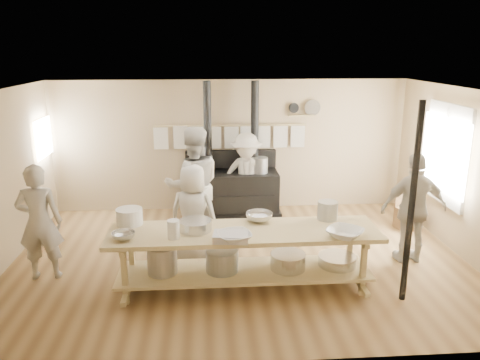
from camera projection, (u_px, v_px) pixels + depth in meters
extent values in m
plane|color=brown|center=(239.00, 259.00, 7.31)|extent=(7.00, 7.00, 0.00)
plane|color=tan|center=(230.00, 146.00, 9.35)|extent=(7.00, 0.00, 7.00)
plane|color=tan|center=(258.00, 249.00, 4.55)|extent=(7.00, 0.00, 7.00)
plane|color=tan|center=(466.00, 175.00, 7.20)|extent=(0.00, 5.00, 5.00)
plane|color=#C0B18F|center=(239.00, 91.00, 6.60)|extent=(7.00, 7.00, 0.00)
cube|color=beige|center=(446.00, 154.00, 7.72)|extent=(0.06, 1.35, 1.65)
plane|color=white|center=(444.00, 154.00, 7.72)|extent=(0.00, 1.50, 1.50)
cube|color=beige|center=(443.00, 154.00, 7.71)|extent=(0.02, 0.03, 1.50)
plane|color=white|center=(44.00, 138.00, 8.55)|extent=(0.00, 0.90, 0.90)
cube|color=black|center=(232.00, 193.00, 9.21)|extent=(1.80, 0.70, 0.85)
cube|color=black|center=(232.00, 211.00, 9.31)|extent=(1.90, 0.75, 0.10)
cube|color=black|center=(231.00, 159.00, 9.32)|extent=(1.80, 0.12, 0.35)
cylinder|color=black|center=(208.00, 128.00, 8.87)|extent=(0.15, 0.15, 1.75)
cylinder|color=black|center=(255.00, 127.00, 8.93)|extent=(0.15, 0.15, 1.75)
cylinder|color=#B2B2B7|center=(203.00, 164.00, 9.00)|extent=(0.36, 0.36, 0.34)
cylinder|color=gray|center=(260.00, 165.00, 9.04)|extent=(0.30, 0.30, 0.30)
cylinder|color=tan|center=(231.00, 126.00, 9.14)|extent=(3.00, 0.04, 0.04)
cube|color=silver|center=(161.00, 138.00, 9.11)|extent=(0.28, 0.01, 0.46)
cube|color=silver|center=(179.00, 137.00, 9.13)|extent=(0.28, 0.01, 0.46)
cube|color=silver|center=(196.00, 137.00, 9.15)|extent=(0.28, 0.01, 0.46)
cube|color=silver|center=(213.00, 137.00, 9.18)|extent=(0.28, 0.01, 0.46)
cube|color=silver|center=(231.00, 137.00, 9.20)|extent=(0.28, 0.01, 0.46)
cube|color=silver|center=(248.00, 136.00, 9.22)|extent=(0.28, 0.01, 0.46)
cube|color=silver|center=(265.00, 136.00, 9.25)|extent=(0.28, 0.01, 0.46)
cube|color=silver|center=(281.00, 136.00, 9.27)|extent=(0.28, 0.01, 0.46)
cube|color=silver|center=(298.00, 136.00, 9.30)|extent=(0.28, 0.01, 0.46)
cube|color=tan|center=(301.00, 116.00, 9.21)|extent=(0.50, 0.14, 0.03)
cylinder|color=black|center=(294.00, 108.00, 9.18)|extent=(0.20, 0.04, 0.20)
cylinder|color=silver|center=(312.00, 108.00, 9.20)|extent=(0.32, 0.03, 0.32)
cube|color=tan|center=(244.00, 232.00, 6.22)|extent=(3.60, 0.90, 0.06)
cube|color=tan|center=(244.00, 271.00, 6.37)|extent=(3.40, 0.80, 0.04)
cube|color=tan|center=(244.00, 274.00, 6.39)|extent=(3.30, 0.06, 0.06)
cube|color=tan|center=(125.00, 274.00, 5.93)|extent=(0.07, 0.07, 0.85)
cube|color=tan|center=(132.00, 254.00, 6.50)|extent=(0.07, 0.07, 0.85)
cube|color=tan|center=(363.00, 266.00, 6.15)|extent=(0.07, 0.07, 0.85)
cube|color=tan|center=(350.00, 247.00, 6.72)|extent=(0.07, 0.07, 0.85)
cylinder|color=#B2B2B7|center=(162.00, 260.00, 6.24)|extent=(0.40, 0.40, 0.38)
cylinder|color=gray|center=(222.00, 260.00, 6.31)|extent=(0.44, 0.44, 0.30)
cylinder|color=silver|center=(288.00, 261.00, 6.38)|extent=(0.48, 0.48, 0.22)
cylinder|color=silver|center=(338.00, 262.00, 6.44)|extent=(0.52, 0.52, 0.14)
cylinder|color=black|center=(412.00, 205.00, 5.80)|extent=(0.08, 0.08, 2.60)
imported|color=#BAB1A4|center=(40.00, 222.00, 6.52)|extent=(0.64, 0.45, 1.68)
imported|color=#BAB1A4|center=(193.00, 185.00, 7.75)|extent=(1.05, 0.87, 1.97)
imported|color=#BAB1A4|center=(193.00, 214.00, 7.05)|extent=(0.86, 0.69, 1.53)
imported|color=#BAB1A4|center=(414.00, 208.00, 7.04)|extent=(1.01, 0.43, 1.70)
imported|color=#BAB1A4|center=(246.00, 176.00, 8.97)|extent=(1.13, 0.75, 1.64)
cube|color=brown|center=(408.00, 219.00, 8.51)|extent=(0.43, 0.43, 0.38)
cube|color=brown|center=(404.00, 197.00, 8.56)|extent=(0.36, 0.12, 0.43)
imported|color=white|center=(234.00, 236.00, 5.87)|extent=(0.52, 0.52, 0.10)
imported|color=silver|center=(123.00, 236.00, 5.91)|extent=(0.39, 0.39, 0.09)
imported|color=white|center=(345.00, 233.00, 5.97)|extent=(0.63, 0.63, 0.11)
imported|color=silver|center=(259.00, 217.00, 6.53)|extent=(0.49, 0.49, 0.12)
cube|color=#B2B2B7|center=(231.00, 237.00, 5.87)|extent=(0.47, 0.34, 0.10)
cylinder|color=silver|center=(195.00, 225.00, 6.19)|extent=(0.56, 0.56, 0.14)
cylinder|color=gray|center=(328.00, 210.00, 6.58)|extent=(0.35, 0.35, 0.26)
cylinder|color=white|center=(129.00, 217.00, 6.39)|extent=(0.42, 0.42, 0.22)
cylinder|color=white|center=(173.00, 229.00, 5.91)|extent=(0.19, 0.19, 0.24)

